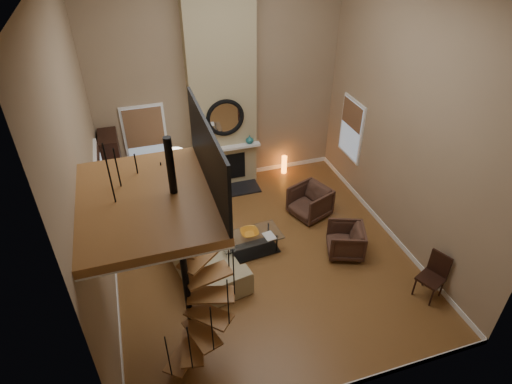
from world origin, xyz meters
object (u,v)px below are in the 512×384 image
object	(u,v)px
sofa	(197,244)
accent_lamp	(284,165)
coffee_table	(250,242)
side_chair	(434,274)
hutch	(115,172)
armchair_near	(312,201)
floor_lamp	(176,163)
armchair_far	(349,241)

from	to	relation	value
sofa	accent_lamp	distance (m)	3.96
coffee_table	side_chair	distance (m)	3.66
hutch	armchair_near	world-z (taller)	hutch
sofa	coffee_table	xyz separation A→B (m)	(1.10, -0.15, -0.11)
sofa	armchair_near	xyz separation A→B (m)	(2.92, 0.73, -0.04)
coffee_table	accent_lamp	distance (m)	3.35
hutch	accent_lamp	distance (m)	4.44
sofa	coffee_table	distance (m)	1.12
hutch	accent_lamp	world-z (taller)	hutch
floor_lamp	side_chair	world-z (taller)	floor_lamp
floor_lamp	accent_lamp	distance (m)	3.37
armchair_near	armchair_far	size ratio (longest dim) A/B	1.12
armchair_far	side_chair	world-z (taller)	side_chair
hutch	accent_lamp	xyz separation A→B (m)	(4.38, 0.16, -0.70)
armchair_near	coffee_table	size ratio (longest dim) A/B	0.61
hutch	floor_lamp	xyz separation A→B (m)	(1.38, -0.84, 0.46)
armchair_near	accent_lamp	size ratio (longest dim) A/B	1.62
floor_lamp	side_chair	size ratio (longest dim) A/B	1.82
armchair_near	side_chair	size ratio (longest dim) A/B	0.89
sofa	accent_lamp	world-z (taller)	sofa
side_chair	armchair_far	bearing A→B (deg)	123.20
armchair_far	floor_lamp	distance (m)	4.14
floor_lamp	accent_lamp	xyz separation A→B (m)	(3.00, 1.00, -1.16)
hutch	side_chair	size ratio (longest dim) A/B	2.06
armchair_near	coffee_table	world-z (taller)	armchair_near
sofa	armchair_near	world-z (taller)	sofa
armchair_far	floor_lamp	bearing A→B (deg)	-107.54
armchair_near	side_chair	distance (m)	3.25
sofa	armchair_far	world-z (taller)	sofa
coffee_table	armchair_far	bearing A→B (deg)	-18.76
sofa	floor_lamp	world-z (taller)	floor_lamp
side_chair	accent_lamp	bearing A→B (deg)	102.65
armchair_near	coffee_table	xyz separation A→B (m)	(-1.81, -0.88, -0.07)
hutch	side_chair	xyz separation A→B (m)	(5.49, -4.80, -0.42)
armchair_near	hutch	bearing A→B (deg)	-133.29
side_chair	coffee_table	bearing A→B (deg)	143.77
armchair_far	accent_lamp	distance (m)	3.48
side_chair	floor_lamp	bearing A→B (deg)	136.09
hutch	floor_lamp	size ratio (longest dim) A/B	1.13
sofa	armchair_far	size ratio (longest dim) A/B	3.79
accent_lamp	side_chair	xyz separation A→B (m)	(1.11, -4.96, 0.28)
hutch	armchair_far	world-z (taller)	hutch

